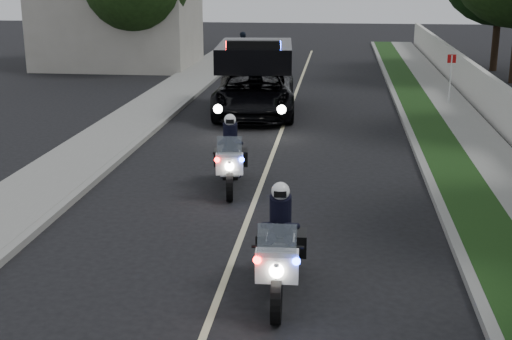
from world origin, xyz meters
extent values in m
plane|color=black|center=(0.00, 0.00, 0.00)|extent=(120.00, 120.00, 0.00)
cube|color=gray|center=(4.10, 10.00, 0.07)|extent=(0.20, 60.00, 0.15)
cube|color=#193814|center=(4.80, 10.00, 0.08)|extent=(1.20, 60.00, 0.16)
cube|color=gray|center=(6.10, 10.00, 0.08)|extent=(1.40, 60.00, 0.16)
cube|color=gray|center=(-4.10, 10.00, 0.07)|extent=(0.20, 60.00, 0.15)
cube|color=gray|center=(-5.20, 10.00, 0.08)|extent=(2.00, 60.00, 0.16)
cube|color=#A8A396|center=(-10.00, 26.00, 3.50)|extent=(8.00, 6.00, 7.00)
cube|color=#BFB78C|center=(0.00, 10.00, 0.00)|extent=(0.12, 50.00, 0.01)
imported|color=black|center=(-1.19, 13.90, 0.00)|extent=(3.28, 6.28, 2.96)
imported|color=black|center=(-3.12, 24.70, 0.00)|extent=(0.79, 1.86, 0.95)
imported|color=black|center=(-3.12, 24.70, 0.00)|extent=(0.67, 0.45, 1.86)
camera|label=1|loc=(1.81, -11.03, 5.05)|focal=49.18mm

